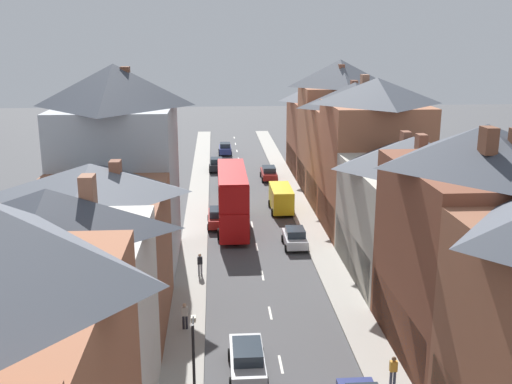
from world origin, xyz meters
TOP-DOWN VIEW (x-y plane):
  - pavement_left at (-5.10, 38.00)m, footprint 2.20×104.00m
  - pavement_right at (5.10, 38.00)m, footprint 2.20×104.00m
  - centre_line_dashes at (0.00, 36.00)m, footprint 0.14×97.80m
  - terrace_row_left at (-10.19, 9.64)m, footprint 8.00×45.07m
  - terrace_row_right at (10.19, 25.54)m, footprint 8.00×74.30m
  - double_decker_bus_lead at (-1.81, 34.98)m, footprint 2.74×10.80m
  - car_near_blue at (-1.80, 11.23)m, footprint 1.90×4.44m
  - car_parked_left_a at (3.10, 29.84)m, footprint 1.90×3.81m
  - car_parked_right_a at (-3.10, 58.52)m, footprint 1.90×3.96m
  - car_mid_black at (3.10, 53.40)m, footprint 1.90×4.47m
  - car_parked_left_b at (-1.80, 49.14)m, footprint 1.90×4.29m
  - car_mid_white at (-3.10, 35.79)m, footprint 1.90×4.40m
  - car_far_grey at (-1.80, 69.36)m, footprint 1.90×4.07m
  - delivery_van at (3.10, 40.11)m, footprint 2.20×5.20m
  - pedestrian_near_right at (5.16, 9.38)m, footprint 0.36×0.22m
  - pedestrian_mid_left at (-5.15, 16.02)m, footprint 0.36×0.22m
  - pedestrian_mid_right at (-4.45, 24.08)m, footprint 0.36×0.22m
  - street_lamp at (-4.25, 6.13)m, footprint 0.20×1.12m

SIDE VIEW (x-z plane):
  - centre_line_dashes at x=0.00m, z-range 0.00..0.01m
  - pavement_left at x=-5.10m, z-range 0.00..0.14m
  - pavement_right at x=5.10m, z-range 0.00..0.14m
  - car_parked_left_a at x=3.10m, z-range 0.01..1.61m
  - car_mid_black at x=3.10m, z-range 0.01..1.62m
  - car_near_blue at x=-1.80m, z-range 0.01..1.66m
  - car_mid_white at x=-3.10m, z-range 0.01..1.67m
  - car_parked_left_b at x=-1.80m, z-range 0.01..1.68m
  - car_parked_right_a at x=-3.10m, z-range 0.00..1.70m
  - car_far_grey at x=-1.80m, z-range 0.00..1.71m
  - pedestrian_near_right at x=5.16m, z-range 0.23..1.84m
  - pedestrian_mid_left at x=-5.15m, z-range 0.23..1.84m
  - pedestrian_mid_right at x=-4.45m, z-range 0.23..1.84m
  - delivery_van at x=3.10m, z-range 0.13..2.54m
  - double_decker_bus_lead at x=-1.81m, z-range 0.17..5.47m
  - street_lamp at x=-4.25m, z-range 0.49..5.99m
  - terrace_row_right at x=10.19m, z-range -1.03..13.19m
  - terrace_row_left at x=-10.19m, z-range -1.15..13.63m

